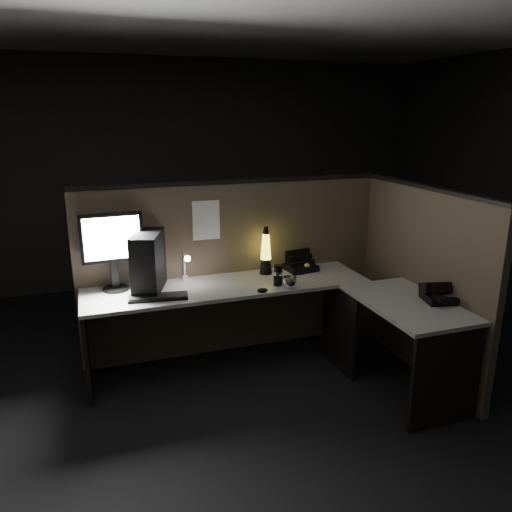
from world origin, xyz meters
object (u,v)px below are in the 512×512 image
object	(u,v)px
monitor	(112,244)
keyboard	(158,297)
desk_phone	(440,293)
lava_lamp	(266,254)
pc_tower	(148,262)

from	to	relation	value
monitor	keyboard	distance (m)	0.56
desk_phone	lava_lamp	bearing A→B (deg)	147.47
pc_tower	desk_phone	xyz separation A→B (m)	(2.00, -0.94, -0.17)
pc_tower	lava_lamp	xyz separation A→B (m)	(1.00, 0.09, -0.06)
monitor	desk_phone	distance (m)	2.50
pc_tower	monitor	distance (m)	0.30
monitor	desk_phone	bearing A→B (deg)	-27.45
pc_tower	monitor	world-z (taller)	monitor
keyboard	lava_lamp	distance (m)	1.03
keyboard	lava_lamp	bearing A→B (deg)	26.63
monitor	lava_lamp	world-z (taller)	monitor
keyboard	desk_phone	distance (m)	2.09
pc_tower	monitor	bearing A→B (deg)	177.83
pc_tower	desk_phone	size ratio (longest dim) A/B	1.54
pc_tower	monitor	size ratio (longest dim) A/B	0.75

